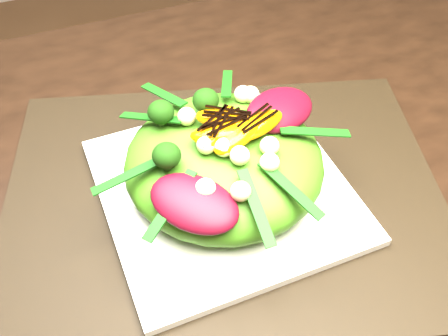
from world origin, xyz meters
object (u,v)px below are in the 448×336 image
object	(u,v)px
placemat	(224,194)
salad_bowl	(224,182)
dining_table	(58,284)
orange_segment	(198,120)
plate_base	(224,190)
lettuce_mound	(224,162)

from	to	relation	value
placemat	salad_bowl	world-z (taller)	salad_bowl
dining_table	orange_segment	bearing A→B (deg)	19.16
placemat	salad_bowl	xyz separation A→B (m)	(0.00, 0.00, 0.02)
placemat	salad_bowl	distance (m)	0.02
dining_table	plate_base	bearing A→B (deg)	9.83
placemat	lettuce_mound	distance (m)	0.05
dining_table	plate_base	size ratio (longest dim) A/B	5.99
placemat	salad_bowl	bearing A→B (deg)	90.00
plate_base	salad_bowl	bearing A→B (deg)	0.00
salad_bowl	orange_segment	xyz separation A→B (m)	(-0.02, 0.03, 0.08)
salad_bowl	lettuce_mound	world-z (taller)	lettuce_mound
dining_table	plate_base	distance (m)	0.20
placemat	orange_segment	bearing A→B (deg)	123.12
plate_base	placemat	bearing A→B (deg)	-90.00
placemat	salad_bowl	size ratio (longest dim) A/B	2.18
placemat	plate_base	distance (m)	0.01
plate_base	orange_segment	world-z (taller)	orange_segment
lettuce_mound	placemat	bearing A→B (deg)	-90.00
dining_table	placemat	xyz separation A→B (m)	(0.20, 0.03, 0.02)
dining_table	placemat	distance (m)	0.20
plate_base	orange_segment	bearing A→B (deg)	123.12
placemat	plate_base	xyz separation A→B (m)	(0.00, 0.00, 0.01)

